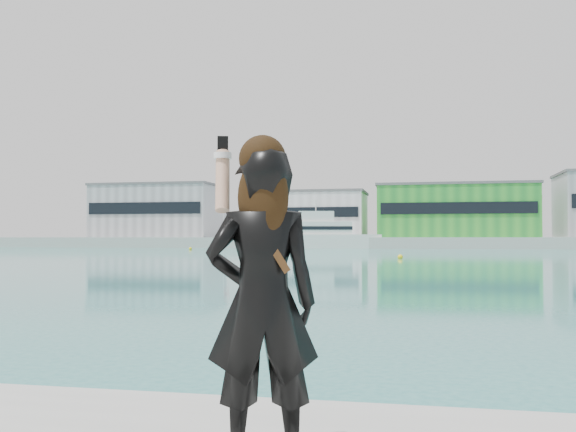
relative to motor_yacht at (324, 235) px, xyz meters
name	(u,v)px	position (x,y,z in m)	size (l,w,h in m)	color
far_quay	(415,242)	(15.80, 19.17, -1.47)	(320.00, 40.00, 2.00)	#9E9E99
warehouse_grey_left	(159,211)	(-39.20, 17.15, 5.29)	(26.52, 16.36, 11.50)	gray
warehouse_white	(307,215)	(-6.20, 17.15, 4.29)	(24.48, 15.35, 9.50)	silver
warehouse_green	(455,211)	(23.80, 17.15, 4.79)	(30.60, 16.36, 10.50)	#21852D
flagpole_left	(224,215)	(-22.11, 10.17, 4.07)	(1.28, 0.16, 8.00)	silver
flagpole_right	(536,213)	(37.89, 10.17, 4.07)	(1.28, 0.16, 8.00)	silver
motor_yacht	(324,235)	(0.00, 0.00, 0.00)	(19.52, 9.32, 8.79)	silver
buoy_near	(400,259)	(15.15, -53.22, -2.47)	(0.50, 0.50, 0.50)	yellow
buoy_far	(190,250)	(-19.96, -14.97, -2.47)	(0.50, 0.50, 0.50)	yellow
woman	(262,293)	(16.24, -111.18, -0.76)	(0.72, 0.57, 1.81)	black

